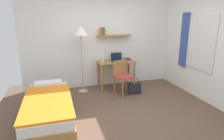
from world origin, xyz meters
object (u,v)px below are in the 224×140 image
at_px(standing_lamp, 81,35).
at_px(handbag, 135,88).
at_px(laptop, 117,59).
at_px(book_stack, 127,59).
at_px(bed, 49,109).
at_px(water_bottle, 103,58).
at_px(desk, 116,67).
at_px(desk_chair, 123,75).

distance_m(standing_lamp, handbag, 1.94).
relative_size(laptop, handbag, 0.73).
distance_m(laptop, handbag, 0.96).
relative_size(standing_lamp, book_stack, 7.91).
xyz_separation_m(book_stack, handbag, (-0.05, -0.69, -0.62)).
height_order(standing_lamp, handbag, standing_lamp).
height_order(bed, water_bottle, water_bottle).
bearing_deg(desk, laptop, 20.42).
height_order(bed, standing_lamp, standing_lamp).
height_order(desk, laptop, laptop).
relative_size(water_bottle, handbag, 0.50).
bearing_deg(standing_lamp, bed, -122.52).
height_order(desk, water_bottle, water_bottle).
height_order(bed, handbag, bed).
relative_size(standing_lamp, water_bottle, 7.80).
bearing_deg(standing_lamp, laptop, 5.01).
bearing_deg(bed, standing_lamp, 57.48).
relative_size(desk_chair, handbag, 1.97).
relative_size(bed, handbag, 4.51).
height_order(desk, book_stack, book_stack).
bearing_deg(handbag, laptop, 113.84).
bearing_deg(standing_lamp, desk_chair, -22.38).
bearing_deg(bed, laptop, 37.69).
bearing_deg(desk, desk_chair, -86.99).
bearing_deg(standing_lamp, book_stack, 5.98).
height_order(laptop, book_stack, laptop).
bearing_deg(book_stack, handbag, -94.18).
bearing_deg(desk, bed, -142.13).
relative_size(bed, standing_lamp, 1.15).
relative_size(laptop, book_stack, 1.48).
bearing_deg(water_bottle, book_stack, 6.70).
bearing_deg(desk_chair, standing_lamp, 157.62).
bearing_deg(bed, water_bottle, 44.23).
distance_m(desk, handbag, 0.83).
distance_m(desk_chair, water_bottle, 0.72).
bearing_deg(book_stack, laptop, -171.15).
bearing_deg(book_stack, bed, -145.87).
bearing_deg(desk, standing_lamp, -175.37).
distance_m(bed, desk, 2.31).
relative_size(laptop, water_bottle, 1.45).
bearing_deg(desk_chair, book_stack, 58.83).
bearing_deg(desk, handbag, -64.19).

